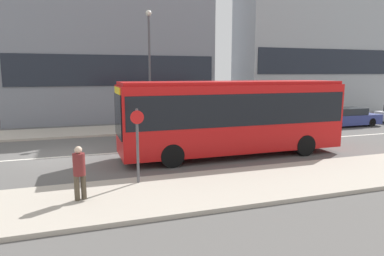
{
  "coord_description": "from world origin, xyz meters",
  "views": [
    {
      "loc": [
        0.95,
        -16.06,
        3.74
      ],
      "look_at": [
        5.7,
        -1.83,
        1.31
      ],
      "focal_mm": 32.0,
      "sensor_mm": 36.0,
      "label": 1
    }
  ],
  "objects_px": {
    "pedestrian_near_stop": "(79,170)",
    "bus_stop_sign": "(137,140)",
    "city_bus": "(232,113)",
    "street_lamp": "(149,59)",
    "parked_car_0": "(281,121)",
    "parked_car_1": "(347,117)"
  },
  "relations": [
    {
      "from": "pedestrian_near_stop",
      "to": "bus_stop_sign",
      "type": "relative_size",
      "value": 0.64
    },
    {
      "from": "city_bus",
      "to": "street_lamp",
      "type": "relative_size",
      "value": 1.38
    },
    {
      "from": "parked_car_0",
      "to": "pedestrian_near_stop",
      "type": "relative_size",
      "value": 2.55
    },
    {
      "from": "parked_car_1",
      "to": "pedestrian_near_stop",
      "type": "xyz_separation_m",
      "value": [
        -18.08,
        -9.37,
        0.39
      ]
    },
    {
      "from": "bus_stop_sign",
      "to": "street_lamp",
      "type": "height_order",
      "value": "street_lamp"
    },
    {
      "from": "bus_stop_sign",
      "to": "city_bus",
      "type": "bearing_deg",
      "value": 31.93
    },
    {
      "from": "parked_car_0",
      "to": "pedestrian_near_stop",
      "type": "xyz_separation_m",
      "value": [
        -12.73,
        -9.36,
        0.39
      ]
    },
    {
      "from": "pedestrian_near_stop",
      "to": "bus_stop_sign",
      "type": "bearing_deg",
      "value": -174.06
    },
    {
      "from": "street_lamp",
      "to": "parked_car_0",
      "type": "bearing_deg",
      "value": -13.34
    },
    {
      "from": "parked_car_0",
      "to": "street_lamp",
      "type": "bearing_deg",
      "value": 166.66
    },
    {
      "from": "parked_car_0",
      "to": "parked_car_1",
      "type": "distance_m",
      "value": 5.35
    },
    {
      "from": "city_bus",
      "to": "parked_car_0",
      "type": "relative_size",
      "value": 2.53
    },
    {
      "from": "city_bus",
      "to": "pedestrian_near_stop",
      "type": "xyz_separation_m",
      "value": [
        -6.62,
        -4.01,
        -0.92
      ]
    },
    {
      "from": "city_bus",
      "to": "parked_car_0",
      "type": "height_order",
      "value": "city_bus"
    },
    {
      "from": "pedestrian_near_stop",
      "to": "street_lamp",
      "type": "relative_size",
      "value": 0.21
    },
    {
      "from": "bus_stop_sign",
      "to": "street_lamp",
      "type": "xyz_separation_m",
      "value": [
        2.55,
        10.31,
        3.0
      ]
    },
    {
      "from": "city_bus",
      "to": "bus_stop_sign",
      "type": "distance_m",
      "value": 5.64
    },
    {
      "from": "city_bus",
      "to": "street_lamp",
      "type": "height_order",
      "value": "street_lamp"
    },
    {
      "from": "street_lamp",
      "to": "parked_car_1",
      "type": "bearing_deg",
      "value": -8.2
    },
    {
      "from": "city_bus",
      "to": "pedestrian_near_stop",
      "type": "height_order",
      "value": "city_bus"
    },
    {
      "from": "city_bus",
      "to": "pedestrian_near_stop",
      "type": "bearing_deg",
      "value": -154.34
    },
    {
      "from": "parked_car_0",
      "to": "bus_stop_sign",
      "type": "xyz_separation_m",
      "value": [
        -10.89,
        -8.34,
        0.95
      ]
    }
  ]
}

